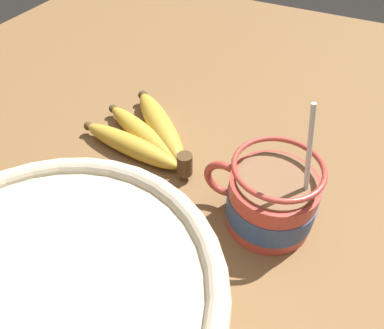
% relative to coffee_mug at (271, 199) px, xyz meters
% --- Properties ---
extents(table, '(1.34, 1.34, 0.03)m').
position_rel_coffee_mug_xyz_m(table, '(0.04, 0.02, -0.05)').
color(table, brown).
rests_on(table, ground).
extents(coffee_mug, '(0.13, 0.10, 0.17)m').
position_rel_coffee_mug_xyz_m(coffee_mug, '(0.00, 0.00, 0.00)').
color(coffee_mug, '#B23D33').
rests_on(coffee_mug, table).
extents(banana_bunch, '(0.19, 0.15, 0.04)m').
position_rel_coffee_mug_xyz_m(banana_bunch, '(0.20, -0.06, -0.02)').
color(banana_bunch, '#4C381E').
rests_on(banana_bunch, table).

